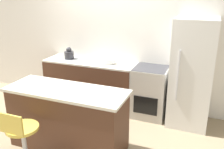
{
  "coord_description": "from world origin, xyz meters",
  "views": [
    {
      "loc": [
        1.88,
        -3.89,
        2.26
      ],
      "look_at": [
        0.48,
        -0.39,
        0.97
      ],
      "focal_mm": 40.0,
      "sensor_mm": 36.0,
      "label": 1
    }
  ],
  "objects_px": {
    "oven_range": "(150,92)",
    "refrigerator": "(192,74)",
    "stool_chair": "(22,139)",
    "mixing_bowl": "(109,61)",
    "kettle": "(69,54)"
  },
  "relations": [
    {
      "from": "stool_chair",
      "to": "kettle",
      "type": "height_order",
      "value": "kettle"
    },
    {
      "from": "kettle",
      "to": "oven_range",
      "type": "bearing_deg",
      "value": 0.28
    },
    {
      "from": "refrigerator",
      "to": "mixing_bowl",
      "type": "xyz_separation_m",
      "value": [
        -1.51,
        0.03,
        0.05
      ]
    },
    {
      "from": "oven_range",
      "to": "mixing_bowl",
      "type": "relative_size",
      "value": 3.8
    },
    {
      "from": "stool_chair",
      "to": "refrigerator",
      "type": "bearing_deg",
      "value": 47.05
    },
    {
      "from": "mixing_bowl",
      "to": "kettle",
      "type": "bearing_deg",
      "value": 180.0
    },
    {
      "from": "stool_chair",
      "to": "kettle",
      "type": "xyz_separation_m",
      "value": [
        -0.5,
        2.05,
        0.6
      ]
    },
    {
      "from": "oven_range",
      "to": "stool_chair",
      "type": "distance_m",
      "value": 2.37
    },
    {
      "from": "oven_range",
      "to": "kettle",
      "type": "xyz_separation_m",
      "value": [
        -1.68,
        -0.01,
        0.56
      ]
    },
    {
      "from": "oven_range",
      "to": "refrigerator",
      "type": "height_order",
      "value": "refrigerator"
    },
    {
      "from": "refrigerator",
      "to": "kettle",
      "type": "xyz_separation_m",
      "value": [
        -2.38,
        0.03,
        0.11
      ]
    },
    {
      "from": "oven_range",
      "to": "mixing_bowl",
      "type": "height_order",
      "value": "mixing_bowl"
    },
    {
      "from": "oven_range",
      "to": "refrigerator",
      "type": "xyz_separation_m",
      "value": [
        0.7,
        -0.03,
        0.45
      ]
    },
    {
      "from": "stool_chair",
      "to": "mixing_bowl",
      "type": "height_order",
      "value": "mixing_bowl"
    },
    {
      "from": "refrigerator",
      "to": "mixing_bowl",
      "type": "distance_m",
      "value": 1.51
    }
  ]
}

